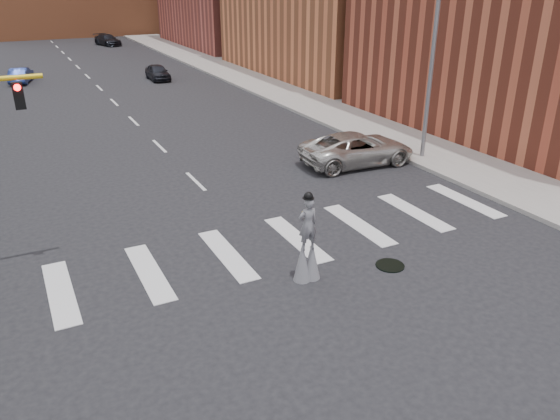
% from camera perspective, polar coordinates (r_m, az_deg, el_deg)
% --- Properties ---
extents(ground_plane, '(160.00, 160.00, 0.00)m').
position_cam_1_polar(ground_plane, '(17.58, -0.41, -5.17)').
color(ground_plane, black).
rests_on(ground_plane, ground).
extents(sidewalk_right, '(5.00, 90.00, 0.18)m').
position_cam_1_polar(sidewalk_right, '(44.17, -0.26, 12.60)').
color(sidewalk_right, gray).
rests_on(sidewalk_right, ground).
extents(manhole, '(0.90, 0.90, 0.04)m').
position_cam_1_polar(manhole, '(17.53, 11.42, -5.70)').
color(manhole, black).
rests_on(manhole, ground).
extents(streetlight, '(2.05, 0.20, 9.00)m').
position_cam_1_polar(streetlight, '(26.83, 15.49, 15.11)').
color(streetlight, slate).
rests_on(streetlight, ground).
extents(stilt_performer, '(0.84, 0.53, 2.80)m').
position_cam_1_polar(stilt_performer, '(16.02, 2.87, -3.89)').
color(stilt_performer, '#2F1F13').
rests_on(stilt_performer, ground).
extents(suv_crossing, '(5.66, 2.87, 1.53)m').
position_cam_1_polar(suv_crossing, '(26.38, 8.09, 6.36)').
color(suv_crossing, beige).
rests_on(suv_crossing, ground).
extents(car_near, '(1.56, 3.83, 1.30)m').
position_cam_1_polar(car_near, '(49.36, -12.67, 13.87)').
color(car_near, black).
rests_on(car_near, ground).
extents(car_mid, '(2.25, 4.08, 1.27)m').
position_cam_1_polar(car_mid, '(51.65, -25.46, 12.61)').
color(car_mid, navy).
rests_on(car_mid, ground).
extents(car_far, '(3.09, 5.04, 1.37)m').
position_cam_1_polar(car_far, '(75.79, -17.58, 16.58)').
color(car_far, black).
rests_on(car_far, ground).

